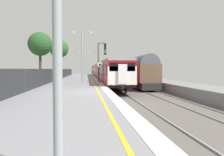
{
  "coord_description": "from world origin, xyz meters",
  "views": [
    {
      "loc": [
        -1.17,
        -15.99,
        1.61
      ],
      "look_at": [
        1.35,
        5.63,
        0.74
      ],
      "focal_mm": 35.4,
      "sensor_mm": 36.0,
      "label": 1
    }
  ],
  "objects_px": {
    "commuter_train_at_platform": "(101,71)",
    "speed_limit_sign": "(100,70)",
    "platform_lamp_mid": "(82,53)",
    "background_tree_centre": "(59,49)",
    "platform_lamp_far": "(84,62)",
    "background_tree_left": "(40,45)",
    "signal_gantry": "(101,57)",
    "freight_train_adjacent_track": "(129,71)"
  },
  "relations": [
    {
      "from": "commuter_train_at_platform",
      "to": "speed_limit_sign",
      "type": "relative_size",
      "value": 25.89
    },
    {
      "from": "platform_lamp_mid",
      "to": "background_tree_centre",
      "type": "distance_m",
      "value": 32.47
    },
    {
      "from": "platform_lamp_far",
      "to": "background_tree_left",
      "type": "xyz_separation_m",
      "value": [
        -6.64,
        -8.43,
        2.34
      ]
    },
    {
      "from": "platform_lamp_far",
      "to": "background_tree_centre",
      "type": "xyz_separation_m",
      "value": [
        -6.2,
        11.59,
        3.45
      ]
    },
    {
      "from": "speed_limit_sign",
      "to": "background_tree_left",
      "type": "xyz_separation_m",
      "value": [
        -8.47,
        11.83,
        3.83
      ]
    },
    {
      "from": "platform_lamp_far",
      "to": "background_tree_left",
      "type": "distance_m",
      "value": 10.98
    },
    {
      "from": "signal_gantry",
      "to": "commuter_train_at_platform",
      "type": "bearing_deg",
      "value": 86.29
    },
    {
      "from": "commuter_train_at_platform",
      "to": "platform_lamp_far",
      "type": "bearing_deg",
      "value": -117.53
    },
    {
      "from": "commuter_train_at_platform",
      "to": "signal_gantry",
      "type": "bearing_deg",
      "value": -93.71
    },
    {
      "from": "platform_lamp_far",
      "to": "background_tree_centre",
      "type": "relative_size",
      "value": 0.56
    },
    {
      "from": "commuter_train_at_platform",
      "to": "background_tree_centre",
      "type": "distance_m",
      "value": 12.05
    },
    {
      "from": "commuter_train_at_platform",
      "to": "freight_train_adjacent_track",
      "type": "relative_size",
      "value": 2.37
    },
    {
      "from": "commuter_train_at_platform",
      "to": "background_tree_centre",
      "type": "relative_size",
      "value": 6.91
    },
    {
      "from": "commuter_train_at_platform",
      "to": "background_tree_left",
      "type": "relative_size",
      "value": 8.47
    },
    {
      "from": "platform_lamp_mid",
      "to": "background_tree_left",
      "type": "xyz_separation_m",
      "value": [
        -6.64,
        11.7,
        2.05
      ]
    },
    {
      "from": "signal_gantry",
      "to": "background_tree_left",
      "type": "height_order",
      "value": "background_tree_left"
    },
    {
      "from": "platform_lamp_mid",
      "to": "background_tree_left",
      "type": "bearing_deg",
      "value": 119.58
    },
    {
      "from": "speed_limit_sign",
      "to": "platform_lamp_mid",
      "type": "xyz_separation_m",
      "value": [
        -1.84,
        0.13,
        1.78
      ]
    },
    {
      "from": "platform_lamp_mid",
      "to": "freight_train_adjacent_track",
      "type": "bearing_deg",
      "value": 60.31
    },
    {
      "from": "speed_limit_sign",
      "to": "platform_lamp_mid",
      "type": "bearing_deg",
      "value": 175.92
    },
    {
      "from": "freight_train_adjacent_track",
      "to": "platform_lamp_mid",
      "type": "height_order",
      "value": "platform_lamp_mid"
    },
    {
      "from": "signal_gantry",
      "to": "background_tree_left",
      "type": "distance_m",
      "value": 11.63
    },
    {
      "from": "commuter_train_at_platform",
      "to": "platform_lamp_mid",
      "type": "xyz_separation_m",
      "value": [
        -3.68,
        -27.19,
        2.05
      ]
    },
    {
      "from": "commuter_train_at_platform",
      "to": "background_tree_left",
      "type": "height_order",
      "value": "background_tree_left"
    },
    {
      "from": "signal_gantry",
      "to": "speed_limit_sign",
      "type": "bearing_deg",
      "value": -94.63
    },
    {
      "from": "freight_train_adjacent_track",
      "to": "platform_lamp_far",
      "type": "height_order",
      "value": "platform_lamp_far"
    },
    {
      "from": "freight_train_adjacent_track",
      "to": "platform_lamp_mid",
      "type": "xyz_separation_m",
      "value": [
        -7.69,
        -13.48,
        1.96
      ]
    },
    {
      "from": "platform_lamp_far",
      "to": "freight_train_adjacent_track",
      "type": "bearing_deg",
      "value": -40.87
    },
    {
      "from": "freight_train_adjacent_track",
      "to": "background_tree_left",
      "type": "bearing_deg",
      "value": -172.91
    },
    {
      "from": "commuter_train_at_platform",
      "to": "background_tree_centre",
      "type": "height_order",
      "value": "background_tree_centre"
    },
    {
      "from": "commuter_train_at_platform",
      "to": "platform_lamp_far",
      "type": "height_order",
      "value": "platform_lamp_far"
    },
    {
      "from": "background_tree_centre",
      "to": "platform_lamp_far",
      "type": "bearing_deg",
      "value": -61.86
    },
    {
      "from": "freight_train_adjacent_track",
      "to": "speed_limit_sign",
      "type": "bearing_deg",
      "value": -113.26
    },
    {
      "from": "platform_lamp_mid",
      "to": "background_tree_centre",
      "type": "relative_size",
      "value": 0.63
    },
    {
      "from": "freight_train_adjacent_track",
      "to": "platform_lamp_mid",
      "type": "bearing_deg",
      "value": -119.69
    },
    {
      "from": "platform_lamp_mid",
      "to": "platform_lamp_far",
      "type": "bearing_deg",
      "value": 90.0
    },
    {
      "from": "background_tree_left",
      "to": "signal_gantry",
      "type": "bearing_deg",
      "value": -39.14
    },
    {
      "from": "background_tree_centre",
      "to": "platform_lamp_mid",
      "type": "bearing_deg",
      "value": -78.94
    },
    {
      "from": "freight_train_adjacent_track",
      "to": "background_tree_centre",
      "type": "height_order",
      "value": "background_tree_centre"
    },
    {
      "from": "speed_limit_sign",
      "to": "background_tree_left",
      "type": "bearing_deg",
      "value": 125.62
    },
    {
      "from": "freight_train_adjacent_track",
      "to": "platform_lamp_far",
      "type": "bearing_deg",
      "value": 139.13
    },
    {
      "from": "background_tree_left",
      "to": "platform_lamp_far",
      "type": "bearing_deg",
      "value": 51.79
    }
  ]
}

